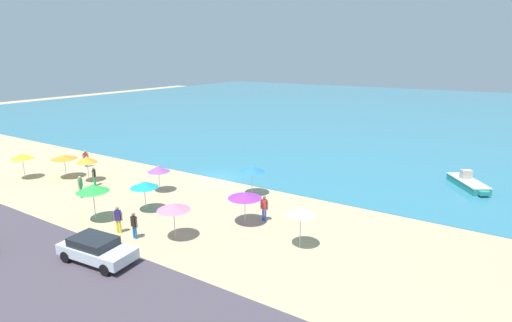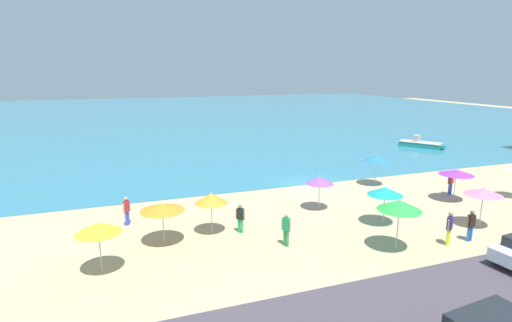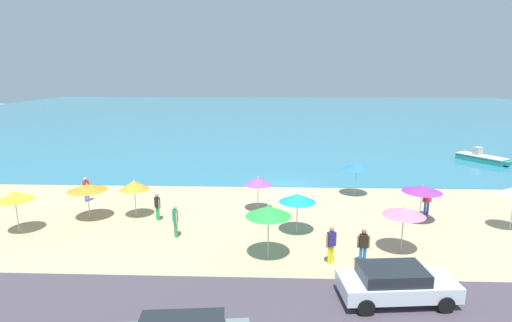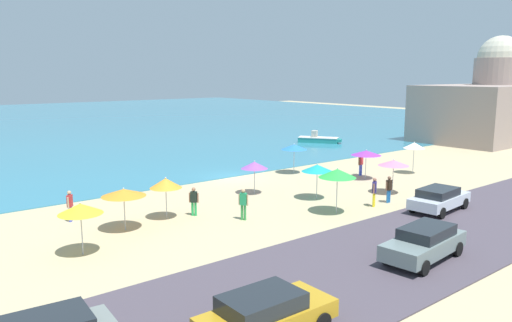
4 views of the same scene
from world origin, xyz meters
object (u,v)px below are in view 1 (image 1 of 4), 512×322
bather_1 (80,185)px  parked_car_1 (96,249)px  beach_umbrella_2 (144,185)px  beach_umbrella_5 (64,157)px  beach_umbrella_3 (245,195)px  bather_3 (264,207)px  beach_umbrella_0 (92,188)px  bather_5 (94,175)px  skiff_nearshore (468,183)px  beach_umbrella_6 (252,169)px  bather_2 (118,218)px  bather_4 (86,158)px  beach_umbrella_1 (173,207)px  beach_umbrella_4 (159,169)px  beach_umbrella_8 (301,211)px  beach_umbrella_9 (22,156)px  bather_0 (134,224)px  beach_umbrella_7 (87,160)px

bather_1 → parked_car_1: bearing=-30.6°
beach_umbrella_2 → beach_umbrella_5: size_ratio=1.03×
beach_umbrella_3 → bather_3: beach_umbrella_3 is taller
beach_umbrella_0 → bather_5: beach_umbrella_0 is taller
skiff_nearshore → beach_umbrella_6: bearing=-142.1°
beach_umbrella_6 → bather_3: beach_umbrella_6 is taller
beach_umbrella_3 → bather_1: beach_umbrella_3 is taller
beach_umbrella_3 → bather_2: 8.21m
beach_umbrella_3 → bather_1: bearing=-168.8°
beach_umbrella_3 → bather_2: size_ratio=1.28×
bather_4 → skiff_nearshore: size_ratio=0.36×
bather_1 → bather_3: bather_3 is taller
beach_umbrella_1 → beach_umbrella_5: 17.77m
bather_2 → beach_umbrella_4: bearing=116.9°
beach_umbrella_8 → beach_umbrella_9: 27.39m
beach_umbrella_1 → beach_umbrella_5: beach_umbrella_1 is taller
bather_4 → beach_umbrella_4: bearing=-6.7°
beach_umbrella_2 → bather_2: beach_umbrella_2 is taller
beach_umbrella_2 → bather_4: beach_umbrella_2 is taller
beach_umbrella_0 → beach_umbrella_3: 10.27m
beach_umbrella_8 → bather_5: (-20.19, 0.79, -1.38)m
beach_umbrella_9 → skiff_nearshore: beach_umbrella_9 is taller
bather_3 → bather_5: bearing=-175.0°
beach_umbrella_5 → bather_0: (15.17, -5.18, -1.03)m
beach_umbrella_1 → beach_umbrella_2: beach_umbrella_1 is taller
beach_umbrella_0 → beach_umbrella_3: beach_umbrella_0 is taller
beach_umbrella_6 → beach_umbrella_7: beach_umbrella_6 is taller
beach_umbrella_3 → beach_umbrella_0: bearing=-150.3°
beach_umbrella_5 → bather_4: 3.82m
beach_umbrella_1 → beach_umbrella_3: (2.39, 4.20, -0.08)m
beach_umbrella_5 → bather_3: size_ratio=1.26×
parked_car_1 → skiff_nearshore: bearing=57.6°
beach_umbrella_3 → beach_umbrella_9: 22.85m
beach_umbrella_8 → beach_umbrella_5: bearing=178.1°
bather_1 → parked_car_1: bather_1 is taller
beach_umbrella_0 → beach_umbrella_4: bearing=96.0°
beach_umbrella_0 → beach_umbrella_5: 11.82m
bather_5 → beach_umbrella_4: bearing=17.8°
beach_umbrella_3 → skiff_nearshore: 20.34m
beach_umbrella_4 → skiff_nearshore: bearing=34.6°
beach_umbrella_6 → parked_car_1: (-1.27, -13.66, -1.36)m
parked_car_1 → skiff_nearshore: size_ratio=0.94×
beach_umbrella_7 → bather_5: beach_umbrella_7 is taller
parked_car_1 → beach_umbrella_1: bearing=69.8°
beach_umbrella_7 → beach_umbrella_1: bearing=-16.6°
beach_umbrella_3 → beach_umbrella_5: 19.72m
beach_umbrella_1 → beach_umbrella_8: 7.68m
beach_umbrella_2 → beach_umbrella_6: beach_umbrella_6 is taller
beach_umbrella_0 → beach_umbrella_2: (1.55, 3.09, -0.34)m
beach_umbrella_3 → bather_3: (0.82, 1.14, -1.02)m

